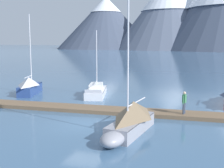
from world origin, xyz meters
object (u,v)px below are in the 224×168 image
Objects in this scene: sailboat_second_berth at (97,90)px; sailboat_mid_dock_port at (130,119)px; person_on_dock at (184,101)px; sailboat_nearest_berth at (31,86)px.

sailboat_mid_dock_port is (6.80, -11.70, 0.41)m from sailboat_second_berth.
sailboat_mid_dock_port is 5.47× the size of person_on_dock.
sailboat_nearest_berth reaches higher than sailboat_second_berth.
person_on_dock is (16.72, -5.33, 0.37)m from sailboat_nearest_berth.
sailboat_mid_dock_port is at bearing -59.82° from sailboat_second_berth.
sailboat_nearest_berth is 0.92× the size of sailboat_mid_dock_port.
sailboat_second_berth is at bearing 144.88° from person_on_dock.
sailboat_mid_dock_port is 5.69m from person_on_dock.
sailboat_second_berth is 13.54m from sailboat_mid_dock_port.
sailboat_second_berth is 4.08× the size of person_on_dock.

